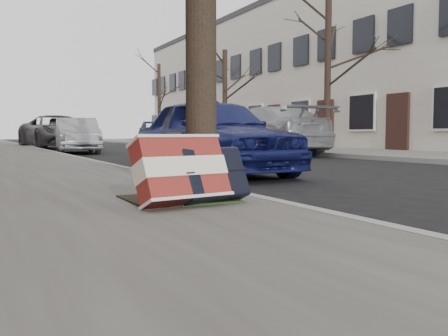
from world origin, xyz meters
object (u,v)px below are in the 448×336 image
car_near_mid (77,135)px  suitcase_navy (211,174)px  suitcase_red (181,171)px  car_near_front (212,135)px

car_near_mid → suitcase_navy: bearing=-90.4°
suitcase_navy → suitcase_red: bearing=173.5°
suitcase_navy → car_near_mid: car_near_mid is taller
suitcase_red → car_near_mid: 14.46m
suitcase_red → suitcase_navy: 0.28m
suitcase_red → car_near_mid: bearing=73.0°
suitcase_red → car_near_mid: (1.86, 14.34, 0.22)m
suitcase_red → suitcase_navy: bearing=-3.3°
suitcase_red → car_near_front: size_ratio=0.19×
car_near_front → car_near_mid: bearing=88.8°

